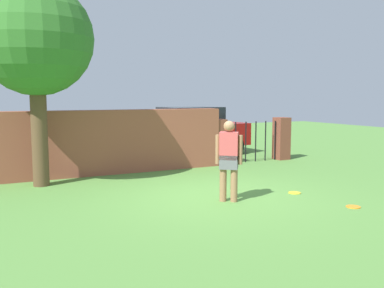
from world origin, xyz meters
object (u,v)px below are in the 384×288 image
(tree, at_px, (36,40))
(person, at_px, (229,157))
(frisbee_yellow, at_px, (295,193))
(frisbee_orange, at_px, (353,207))
(car, at_px, (191,131))

(tree, height_order, person, tree)
(tree, xyz_separation_m, frisbee_yellow, (4.84, -3.28, -3.36))
(person, relative_size, frisbee_yellow, 6.00)
(person, relative_size, frisbee_orange, 6.00)
(car, bearing_deg, frisbee_orange, -99.22)
(frisbee_yellow, bearing_deg, tree, 145.89)
(tree, xyz_separation_m, person, (3.17, -3.24, -2.47))
(car, relative_size, frisbee_orange, 16.16)
(person, distance_m, car, 6.73)
(tree, bearing_deg, frisbee_orange, -42.82)
(car, height_order, frisbee_orange, car)
(tree, relative_size, frisbee_orange, 17.47)
(car, height_order, frisbee_yellow, car)
(frisbee_orange, bearing_deg, person, 142.52)
(car, bearing_deg, tree, -156.87)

